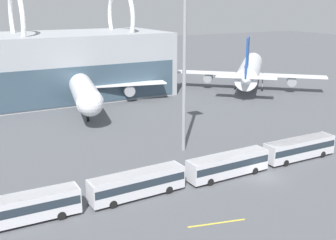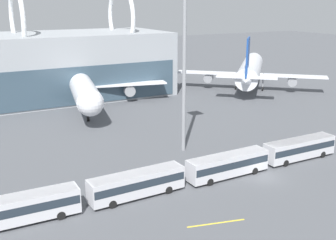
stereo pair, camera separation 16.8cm
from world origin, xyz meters
TOP-DOWN VIEW (x-y plane):
  - ground_plane at (0.00, 0.00)m, footprint 440.00×440.00m
  - airliner_at_gate_far at (-9.58, 53.10)m, footprint 41.33×43.86m
  - airliner_parked_remote at (37.10, 48.92)m, footprint 32.26×32.09m
  - shuttle_bus_0 at (-31.83, 3.38)m, footprint 12.51×2.93m
  - shuttle_bus_1 at (-18.10, 3.19)m, footprint 12.54×3.09m
  - shuttle_bus_2 at (-4.37, 2.86)m, footprint 12.50×2.91m
  - shuttle_bus_3 at (9.36, 2.99)m, footprint 12.48×2.82m
  - floodlight_mast at (-4.22, 15.21)m, footprint 2.60×2.60m
  - lane_stripe_3 at (-13.16, -6.98)m, footprint 6.62×1.86m

SIDE VIEW (x-z plane):
  - ground_plane at x=0.00m, z-range 0.00..0.00m
  - lane_stripe_3 at x=-13.16m, z-range 0.00..0.01m
  - shuttle_bus_0 at x=-31.83m, z-range 0.29..3.51m
  - shuttle_bus_1 at x=-18.10m, z-range 0.29..3.51m
  - shuttle_bus_2 at x=-4.37m, z-range 0.29..3.51m
  - shuttle_bus_3 at x=9.36m, z-range 0.29..3.51m
  - airliner_at_gate_far at x=-9.58m, z-range -1.78..12.13m
  - airliner_parked_remote at x=37.10m, z-range -2.35..13.06m
  - floodlight_mast at x=-4.22m, z-range 3.79..31.98m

